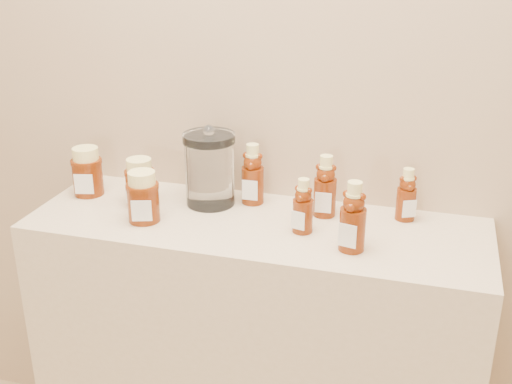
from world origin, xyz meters
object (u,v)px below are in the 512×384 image
(bear_bottle_front_left, at_px, (303,202))
(bear_bottle_back_left, at_px, (253,170))
(glass_canister, at_px, (210,166))
(honey_jar_left, at_px, (87,171))
(display_table, at_px, (255,364))

(bear_bottle_front_left, bearing_deg, bear_bottle_back_left, 154.21)
(bear_bottle_back_left, distance_m, bear_bottle_front_left, 0.23)
(bear_bottle_front_left, relative_size, glass_canister, 0.73)
(bear_bottle_back_left, bearing_deg, bear_bottle_front_left, -41.39)
(bear_bottle_front_left, relative_size, honey_jar_left, 1.15)
(display_table, relative_size, honey_jar_left, 8.58)
(display_table, relative_size, bear_bottle_back_left, 6.22)
(display_table, height_order, bear_bottle_front_left, bear_bottle_front_left)
(bear_bottle_back_left, distance_m, glass_canister, 0.12)
(honey_jar_left, bearing_deg, bear_bottle_back_left, -5.58)
(bear_bottle_back_left, xyz_separation_m, bear_bottle_front_left, (0.17, -0.14, -0.02))
(bear_bottle_front_left, distance_m, honey_jar_left, 0.65)
(display_table, relative_size, glass_canister, 5.45)
(honey_jar_left, bearing_deg, glass_canister, -9.05)
(glass_canister, bearing_deg, bear_bottle_front_left, -20.21)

